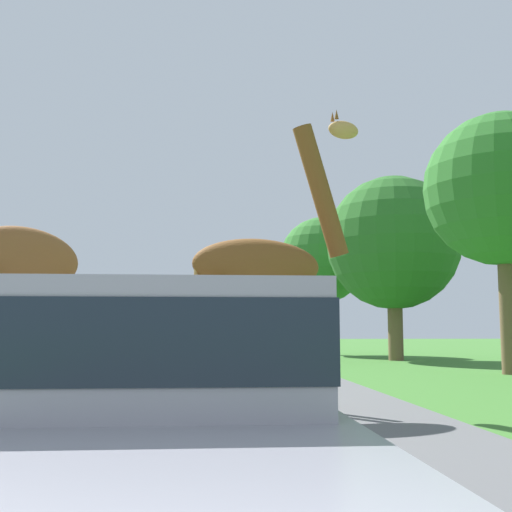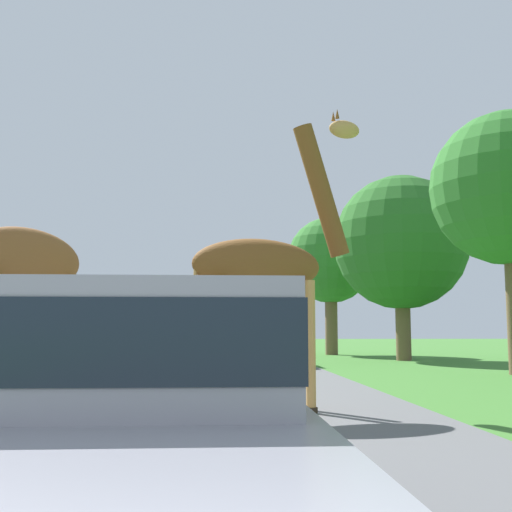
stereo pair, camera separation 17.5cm
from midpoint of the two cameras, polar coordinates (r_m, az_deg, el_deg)
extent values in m
cube|color=#5B5B5E|center=(29.20, -5.15, -8.90)|extent=(8.36, 120.00, 0.00)
cylinder|color=tan|center=(10.33, 3.71, -7.90)|extent=(0.15, 0.15, 1.98)
cylinder|color=#2D2319|center=(10.40, 3.74, -13.12)|extent=(0.19, 0.19, 0.09)
cylinder|color=tan|center=(9.76, 5.40, -7.97)|extent=(0.15, 0.15, 1.98)
cylinder|color=#2D2319|center=(9.83, 5.46, -13.49)|extent=(0.19, 0.19, 0.09)
cylinder|color=tan|center=(9.77, -4.06, -7.98)|extent=(0.15, 0.15, 1.98)
cylinder|color=#2D2319|center=(9.84, -4.11, -13.49)|extent=(0.19, 0.19, 0.09)
cylinder|color=tan|center=(9.16, -2.76, -8.09)|extent=(0.15, 0.15, 1.98)
cylinder|color=#2D2319|center=(9.24, -2.79, -13.96)|extent=(0.19, 0.19, 0.09)
ellipsoid|color=brown|center=(9.78, 0.66, -0.86)|extent=(2.22, 1.40, 0.82)
cylinder|color=brown|center=(10.46, 6.30, 5.78)|extent=(1.02, 0.61, 2.16)
ellipsoid|color=tan|center=(10.95, 8.32, 11.07)|extent=(0.61, 0.41, 0.30)
cylinder|color=tan|center=(9.39, -4.91, -3.94)|extent=(0.05, 0.05, 1.09)
cone|color=brown|center=(11.00, 7.35, 12.24)|extent=(0.07, 0.07, 0.16)
cone|color=brown|center=(10.89, 7.70, 12.44)|extent=(0.07, 0.07, 0.16)
cylinder|color=#B77F3D|center=(10.08, -15.58, -7.66)|extent=(0.15, 0.15, 2.00)
cylinder|color=#2D2319|center=(10.15, -15.74, -13.05)|extent=(0.20, 0.20, 0.09)
cylinder|color=#B77F3D|center=(10.48, -17.54, -7.54)|extent=(0.15, 0.15, 2.00)
cylinder|color=#2D2319|center=(10.55, -17.72, -12.73)|extent=(0.20, 0.20, 0.09)
ellipsoid|color=brown|center=(9.89, -19.38, -0.27)|extent=(1.68, 1.97, 0.93)
cylinder|color=#B77F3D|center=(10.45, -15.42, -3.74)|extent=(0.05, 0.05, 1.10)
cube|color=gray|center=(3.70, -9.78, -17.21)|extent=(1.84, 4.58, 0.63)
cube|color=gray|center=(3.63, -9.60, -7.69)|extent=(1.65, 2.06, 0.59)
cube|color=#19232D|center=(3.63, -9.59, -7.22)|extent=(1.67, 2.08, 0.36)
cylinder|color=black|center=(5.20, -16.56, -16.94)|extent=(0.37, 0.56, 0.56)
cylinder|color=black|center=(5.09, 0.57, -17.43)|extent=(0.37, 0.56, 0.56)
cube|color=maroon|center=(26.49, -7.77, -7.85)|extent=(1.74, 4.52, 0.58)
cube|color=maroon|center=(26.48, -7.75, -6.69)|extent=(1.56, 2.03, 0.49)
cube|color=#19232D|center=(26.48, -7.75, -6.64)|extent=(1.58, 2.05, 0.29)
cube|color=red|center=(24.29, -9.85, -7.46)|extent=(0.31, 0.03, 0.14)
cube|color=red|center=(24.17, -6.46, -7.51)|extent=(0.31, 0.03, 0.14)
cylinder|color=black|center=(27.90, -9.01, -8.25)|extent=(0.35, 0.70, 0.70)
cylinder|color=black|center=(27.80, -6.13, -8.30)|extent=(0.35, 0.70, 0.70)
cylinder|color=black|center=(25.20, -9.60, -8.43)|extent=(0.35, 0.70, 0.70)
cylinder|color=black|center=(25.10, -6.41, -8.49)|extent=(0.35, 0.70, 0.70)
cube|color=black|center=(16.86, -17.51, -8.41)|extent=(1.86, 4.67, 0.68)
cube|color=black|center=(16.84, -17.43, -6.29)|extent=(1.68, 2.10, 0.56)
cube|color=#19232D|center=(16.84, -17.43, -6.20)|extent=(1.70, 2.12, 0.34)
cube|color=red|center=(14.39, -16.75, -7.85)|extent=(0.34, 0.03, 0.16)
cylinder|color=black|center=(18.41, -18.76, -9.10)|extent=(0.37, 0.60, 0.60)
cylinder|color=black|center=(18.08, -14.14, -9.30)|extent=(0.37, 0.60, 0.60)
cylinder|color=black|center=(15.72, -21.46, -9.50)|extent=(0.37, 0.60, 0.60)
cylinder|color=black|center=(15.34, -16.08, -9.78)|extent=(0.37, 0.60, 0.60)
cube|color=silver|center=(22.44, 1.16, -8.09)|extent=(1.78, 4.05, 0.65)
cube|color=silver|center=(22.43, 1.16, -6.54)|extent=(1.60, 1.82, 0.56)
cube|color=#19232D|center=(22.43, 1.16, -6.47)|extent=(1.62, 1.84, 0.34)
cube|color=red|center=(20.36, -0.43, -7.60)|extent=(0.32, 0.03, 0.16)
cube|color=red|center=(20.49, 3.68, -7.58)|extent=(0.32, 0.03, 0.16)
cylinder|color=black|center=(23.62, -0.82, -8.67)|extent=(0.36, 0.70, 0.70)
cylinder|color=black|center=(23.73, 2.65, -8.65)|extent=(0.36, 0.70, 0.70)
cylinder|color=black|center=(21.19, -0.50, -8.92)|extent=(0.36, 0.70, 0.70)
cylinder|color=black|center=(21.31, 3.36, -8.89)|extent=(0.36, 0.70, 0.70)
cylinder|color=brown|center=(26.27, 13.11, -4.78)|extent=(0.59, 0.59, 3.91)
sphere|color=#286623|center=(26.49, 12.95, 1.20)|extent=(5.39, 5.39, 5.39)
cylinder|color=brown|center=(31.49, 6.86, -5.09)|extent=(0.60, 0.60, 3.98)
sphere|color=#2D7028|center=(31.66, 6.80, -0.35)|extent=(4.22, 4.22, 4.22)
sphere|color=#2D7028|center=(19.56, 21.78, 5.64)|extent=(4.37, 4.37, 4.37)
camera|label=1|loc=(0.09, -89.49, -0.06)|focal=45.00mm
camera|label=2|loc=(0.09, 90.51, 0.06)|focal=45.00mm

